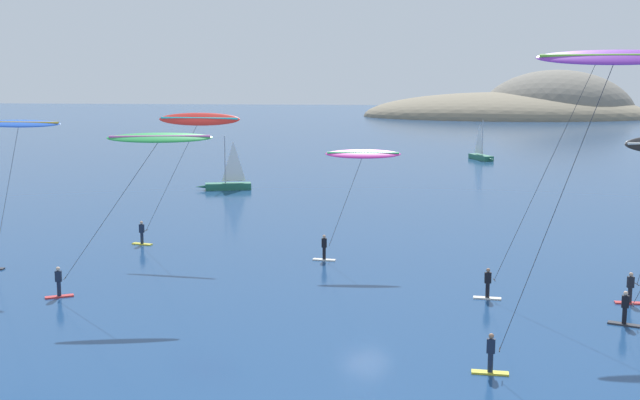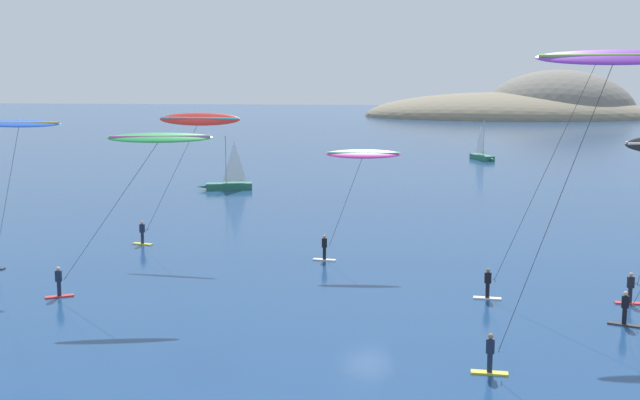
% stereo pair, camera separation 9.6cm
% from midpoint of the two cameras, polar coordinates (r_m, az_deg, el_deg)
% --- Properties ---
extents(headland_island, '(82.09, 54.96, 26.95)m').
position_cam_midpoint_polar(headland_island, '(242.47, 14.73, 5.77)').
color(headland_island, slate).
rests_on(headland_island, ground).
extents(sailboat_near, '(5.95, 2.59, 5.70)m').
position_cam_midpoint_polar(sailboat_near, '(85.50, -6.78, 1.17)').
color(sailboat_near, '#23664C').
rests_on(sailboat_near, ground).
extents(sailboat_far, '(3.43, 5.76, 5.70)m').
position_cam_midpoint_polar(sailboat_far, '(116.86, 11.42, 3.12)').
color(sailboat_far, '#23664C').
rests_on(sailboat_far, ground).
extents(kitesurfer_red, '(8.30, 1.68, 9.52)m').
position_cam_midpoint_polar(kitesurfer_red, '(56.23, -8.97, 5.04)').
color(kitesurfer_red, yellow).
rests_on(kitesurfer_red, ground).
extents(kitesurfer_white, '(8.35, 1.79, 13.05)m').
position_cam_midpoint_polar(kitesurfer_white, '(44.44, 18.24, 7.74)').
color(kitesurfer_white, silver).
rests_on(kitesurfer_white, ground).
extents(kitesurfer_green, '(9.21, 2.93, 9.03)m').
position_cam_midpoint_polar(kitesurfer_green, '(44.22, -12.02, 3.40)').
color(kitesurfer_green, red).
rests_on(kitesurfer_green, ground).
extents(kitesurfer_purple, '(7.79, 1.80, 13.07)m').
position_cam_midpoint_polar(kitesurfer_purple, '(32.04, 19.40, 7.58)').
color(kitesurfer_purple, yellow).
rests_on(kitesurfer_purple, ground).
extents(kitesurfer_blue, '(5.88, 1.48, 9.42)m').
position_cam_midpoint_polar(kitesurfer_blue, '(52.10, -20.85, 4.28)').
color(kitesurfer_blue, '#2D2D33').
rests_on(kitesurfer_blue, ground).
extents(kitesurfer_magenta, '(5.72, 1.44, 7.36)m').
position_cam_midpoint_polar(kitesurfer_magenta, '(51.64, 2.73, 2.57)').
color(kitesurfer_magenta, silver).
rests_on(kitesurfer_magenta, ground).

